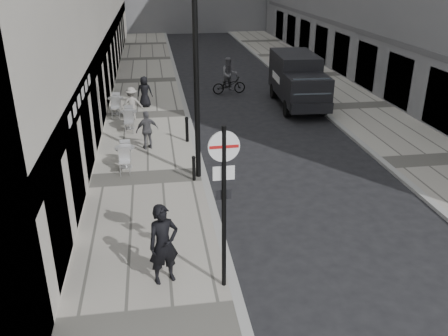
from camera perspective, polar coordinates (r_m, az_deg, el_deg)
The scene contains 15 objects.
sidewalk at distance 24.31m, azimuth -9.21°, elevation 6.23°, with size 4.00×60.00×0.12m, color #9D998D.
far_sidewalk at distance 26.53m, azimuth 15.43°, elevation 7.14°, with size 4.00×60.00×0.12m, color #9D998D.
walking_man at distance 11.27m, azimuth -7.28°, elevation -9.10°, with size 0.73×0.48×2.01m, color black.
sign_post at distance 10.27m, azimuth -0.01°, elevation -2.49°, with size 0.68×0.10×3.97m.
lamppost at distance 15.81m, azimuth -3.39°, elevation 12.15°, with size 0.32×0.32×7.08m.
bollard_near at distance 20.19m, azimuth -4.48°, elevation 4.57°, with size 0.14×0.14×1.02m, color black.
bollard_far at distance 16.53m, azimuth -3.65°, elevation -0.11°, with size 0.11×0.11×0.86m, color black.
panel_van at distance 25.96m, azimuth 8.82°, elevation 10.67°, with size 2.41×5.79×2.68m.
cyclist at distance 28.25m, azimuth 0.61°, elevation 10.57°, with size 2.03×0.91×2.12m.
pedestrian_a at distance 19.51m, azimuth -9.22°, elevation 4.54°, with size 0.93×0.39×1.59m, color #515155.
pedestrian_b at distance 23.40m, azimuth -11.03°, elevation 7.61°, with size 1.03×0.59×1.60m, color gray.
pedestrian_c at distance 25.48m, azimuth -9.53°, elevation 9.04°, with size 0.79×0.51×1.61m, color black.
cafe_table_near at distance 17.90m, azimuth -11.80°, elevation 1.48°, with size 0.73×1.65×0.94m.
cafe_table_mid at distance 22.20m, azimuth -11.36°, elevation 5.89°, with size 0.75×1.70×0.97m.
cafe_table_far at distance 24.57m, azimuth -12.86°, elevation 7.49°, with size 0.77×1.73×0.98m.
Camera 1 is at (-1.62, -5.25, 7.17)m, focal length 38.00 mm.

